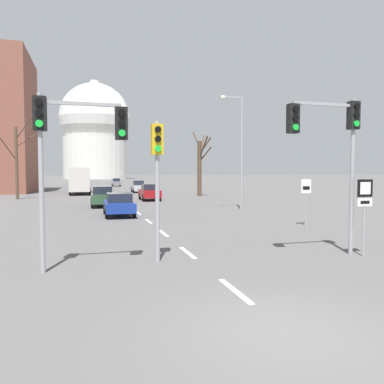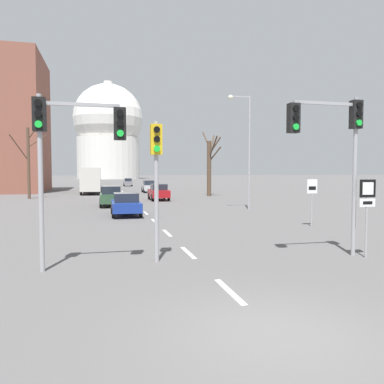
{
  "view_description": "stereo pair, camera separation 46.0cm",
  "coord_description": "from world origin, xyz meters",
  "px_view_note": "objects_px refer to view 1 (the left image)",
  "views": [
    {
      "loc": [
        -3.42,
        -5.9,
        2.88
      ],
      "look_at": [
        0.03,
        6.51,
        2.21
      ],
      "focal_mm": 35.0,
      "sensor_mm": 36.0,
      "label": 1
    },
    {
      "loc": [
        -2.98,
        -6.02,
        2.88
      ],
      "look_at": [
        0.03,
        6.51,
        2.21
      ],
      "focal_mm": 35.0,
      "sensor_mm": 36.0,
      "label": 2
    }
  ],
  "objects_px": {
    "sedan_near_left": "(116,182)",
    "sedan_mid_centre": "(119,204)",
    "city_bus": "(80,179)",
    "traffic_signal_near_left": "(70,137)",
    "street_lamp_right": "(238,141)",
    "traffic_signal_centre_tall": "(157,164)",
    "sedan_far_right": "(102,196)",
    "route_sign_post": "(365,203)",
    "sedan_far_left": "(138,186)",
    "traffic_signal_near_right": "(333,136)",
    "speed_limit_sign": "(306,194)",
    "sedan_near_right": "(150,192)"
  },
  "relations": [
    {
      "from": "sedan_mid_centre",
      "to": "sedan_far_left",
      "type": "xyz_separation_m",
      "value": [
        4.99,
        28.82,
        0.09
      ]
    },
    {
      "from": "traffic_signal_centre_tall",
      "to": "sedan_far_right",
      "type": "bearing_deg",
      "value": 92.77
    },
    {
      "from": "traffic_signal_centre_tall",
      "to": "street_lamp_right",
      "type": "xyz_separation_m",
      "value": [
        9.08,
        15.23,
        2.12
      ]
    },
    {
      "from": "sedan_near_right",
      "to": "sedan_far_right",
      "type": "xyz_separation_m",
      "value": [
        -4.99,
        -6.07,
        0.01
      ]
    },
    {
      "from": "route_sign_post",
      "to": "street_lamp_right",
      "type": "bearing_deg",
      "value": 82.65
    },
    {
      "from": "city_bus",
      "to": "sedan_near_right",
      "type": "bearing_deg",
      "value": -64.13
    },
    {
      "from": "sedan_mid_centre",
      "to": "city_bus",
      "type": "bearing_deg",
      "value": 96.1
    },
    {
      "from": "traffic_signal_centre_tall",
      "to": "sedan_far_right",
      "type": "xyz_separation_m",
      "value": [
        -1.0,
        20.58,
        -2.28
      ]
    },
    {
      "from": "street_lamp_right",
      "to": "sedan_near_left",
      "type": "distance_m",
      "value": 53.46
    },
    {
      "from": "sedan_near_left",
      "to": "sedan_near_right",
      "type": "bearing_deg",
      "value": -89.42
    },
    {
      "from": "traffic_signal_near_left",
      "to": "sedan_near_right",
      "type": "bearing_deg",
      "value": 76.25
    },
    {
      "from": "traffic_signal_centre_tall",
      "to": "speed_limit_sign",
      "type": "xyz_separation_m",
      "value": [
        9.21,
        5.99,
        -1.41
      ]
    },
    {
      "from": "sedan_far_right",
      "to": "street_lamp_right",
      "type": "bearing_deg",
      "value": -27.97
    },
    {
      "from": "route_sign_post",
      "to": "sedan_far_left",
      "type": "xyz_separation_m",
      "value": [
        -2.17,
        43.27,
        -0.97
      ]
    },
    {
      "from": "street_lamp_right",
      "to": "sedan_near_right",
      "type": "relative_size",
      "value": 2.01
    },
    {
      "from": "traffic_signal_centre_tall",
      "to": "sedan_mid_centre",
      "type": "relative_size",
      "value": 1.06
    },
    {
      "from": "sedan_near_right",
      "to": "sedan_far_left",
      "type": "relative_size",
      "value": 1.09
    },
    {
      "from": "sedan_mid_centre",
      "to": "sedan_near_left",
      "type": "bearing_deg",
      "value": 86.09
    },
    {
      "from": "traffic_signal_near_left",
      "to": "street_lamp_right",
      "type": "xyz_separation_m",
      "value": [
        11.7,
        15.63,
        1.39
      ]
    },
    {
      "from": "sedan_mid_centre",
      "to": "sedan_far_left",
      "type": "relative_size",
      "value": 1.07
    },
    {
      "from": "street_lamp_right",
      "to": "city_bus",
      "type": "distance_m",
      "value": 29.1
    },
    {
      "from": "sedan_near_left",
      "to": "street_lamp_right",
      "type": "bearing_deg",
      "value": -84.07
    },
    {
      "from": "traffic_signal_near_right",
      "to": "city_bus",
      "type": "bearing_deg",
      "value": 102.25
    },
    {
      "from": "traffic_signal_near_right",
      "to": "street_lamp_right",
      "type": "relative_size",
      "value": 0.62
    },
    {
      "from": "traffic_signal_centre_tall",
      "to": "sedan_mid_centre",
      "type": "xyz_separation_m",
      "value": [
        -0.17,
        13.37,
        -2.37
      ]
    },
    {
      "from": "traffic_signal_near_right",
      "to": "sedan_far_left",
      "type": "height_order",
      "value": "traffic_signal_near_right"
    },
    {
      "from": "sedan_far_left",
      "to": "route_sign_post",
      "type": "bearing_deg",
      "value": -87.14
    },
    {
      "from": "traffic_signal_near_left",
      "to": "sedan_far_left",
      "type": "relative_size",
      "value": 1.29
    },
    {
      "from": "route_sign_post",
      "to": "street_lamp_right",
      "type": "distance_m",
      "value": 16.79
    },
    {
      "from": "traffic_signal_near_left",
      "to": "city_bus",
      "type": "relative_size",
      "value": 0.47
    },
    {
      "from": "traffic_signal_near_right",
      "to": "sedan_far_left",
      "type": "distance_m",
      "value": 43.01
    },
    {
      "from": "sedan_near_left",
      "to": "sedan_far_right",
      "type": "bearing_deg",
      "value": -95.48
    },
    {
      "from": "street_lamp_right",
      "to": "sedan_far_right",
      "type": "xyz_separation_m",
      "value": [
        -10.08,
        5.35,
        -4.41
      ]
    },
    {
      "from": "street_lamp_right",
      "to": "sedan_near_right",
      "type": "bearing_deg",
      "value": 114.0
    },
    {
      "from": "sedan_far_left",
      "to": "speed_limit_sign",
      "type": "bearing_deg",
      "value": -83.08
    },
    {
      "from": "sedan_far_right",
      "to": "city_bus",
      "type": "bearing_deg",
      "value": 95.95
    },
    {
      "from": "traffic_signal_centre_tall",
      "to": "sedan_far_left",
      "type": "bearing_deg",
      "value": 83.49
    },
    {
      "from": "traffic_signal_centre_tall",
      "to": "sedan_far_right",
      "type": "distance_m",
      "value": 20.73
    },
    {
      "from": "street_lamp_right",
      "to": "sedan_mid_centre",
      "type": "relative_size",
      "value": 2.05
    },
    {
      "from": "street_lamp_right",
      "to": "sedan_far_right",
      "type": "height_order",
      "value": "street_lamp_right"
    },
    {
      "from": "route_sign_post",
      "to": "sedan_mid_centre",
      "type": "relative_size",
      "value": 0.63
    },
    {
      "from": "street_lamp_right",
      "to": "traffic_signal_near_left",
      "type": "bearing_deg",
      "value": -126.82
    },
    {
      "from": "sedan_mid_centre",
      "to": "city_bus",
      "type": "relative_size",
      "value": 0.4
    },
    {
      "from": "sedan_near_left",
      "to": "sedan_far_right",
      "type": "relative_size",
      "value": 0.92
    },
    {
      "from": "sedan_near_left",
      "to": "sedan_mid_centre",
      "type": "distance_m",
      "value": 54.97
    },
    {
      "from": "street_lamp_right",
      "to": "sedan_far_right",
      "type": "relative_size",
      "value": 2.1
    },
    {
      "from": "city_bus",
      "to": "sedan_far_left",
      "type": "bearing_deg",
      "value": 5.54
    },
    {
      "from": "speed_limit_sign",
      "to": "city_bus",
      "type": "distance_m",
      "value": 37.53
    },
    {
      "from": "sedan_far_right",
      "to": "city_bus",
      "type": "relative_size",
      "value": 0.39
    },
    {
      "from": "traffic_signal_near_left",
      "to": "sedan_near_left",
      "type": "xyz_separation_m",
      "value": [
        6.2,
        68.62,
        -3.07
      ]
    }
  ]
}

